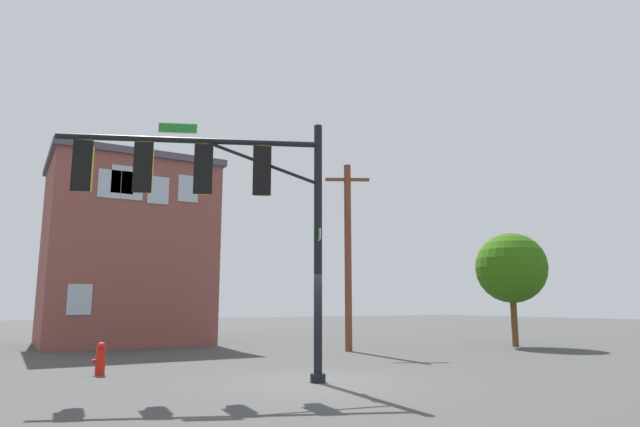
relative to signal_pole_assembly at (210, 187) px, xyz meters
The scene contains 6 objects.
ground_plane 5.28m from the signal_pole_assembly, 155.99° to the left, with size 120.00×120.00×0.00m, color #40403F.
signal_pole_assembly is the anchor object (origin of this frame).
utility_pole 9.55m from the signal_pole_assembly, 143.48° to the right, with size 1.65×0.95×7.41m.
fire_hydrant 5.39m from the signal_pole_assembly, 58.07° to the right, with size 0.33×0.24×0.83m.
tree_near 15.65m from the signal_pole_assembly, 165.25° to the right, with size 3.06×3.06×4.91m.
brick_building 14.10m from the signal_pole_assembly, 93.03° to the right, with size 7.28×6.53×8.41m.
Camera 1 is at (6.52, 11.30, 1.79)m, focal length 30.37 mm.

